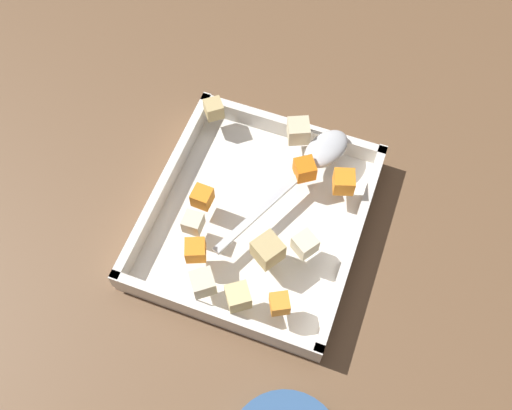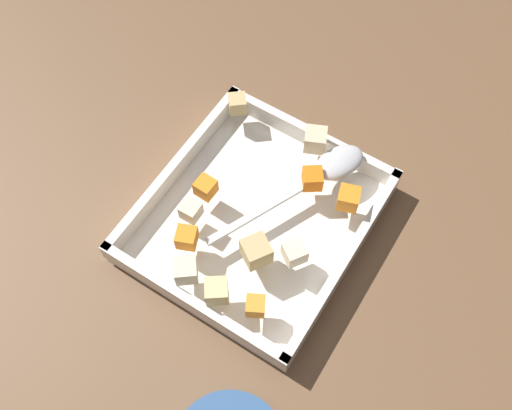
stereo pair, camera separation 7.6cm
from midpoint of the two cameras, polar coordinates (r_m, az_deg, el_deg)
ground_plane at (r=0.81m, az=-1.61°, el=-2.34°), size 4.00×4.00×0.00m
baking_dish at (r=0.80m, az=-2.72°, el=-1.69°), size 0.30×0.27×0.05m
carrot_chunk_corner_nw at (r=0.71m, az=-0.83°, el=-9.73°), size 0.03×0.03×0.02m
carrot_chunk_near_right at (r=0.78m, az=5.68°, el=1.98°), size 0.03×0.03×0.03m
carrot_chunk_corner_sw at (r=0.74m, az=-8.77°, el=-4.58°), size 0.03×0.03×0.02m
carrot_chunk_heap_side at (r=0.78m, az=1.94°, el=3.21°), size 0.04×0.04×0.03m
carrot_chunk_near_left at (r=0.77m, az=-7.99°, el=0.50°), size 0.03×0.03×0.02m
potato_chunk_center at (r=0.73m, az=-1.85°, el=-4.63°), size 0.04×0.04×0.03m
potato_chunk_far_left at (r=0.84m, az=-6.67°, el=8.92°), size 0.03×0.03×0.02m
potato_chunk_mid_left at (r=0.81m, az=1.61°, el=6.84°), size 0.04×0.04×0.03m
potato_chunk_near_spoon at (r=0.73m, az=1.77°, el=-4.06°), size 0.04×0.04×0.03m
potato_chunk_corner_se at (r=0.71m, az=-4.82°, el=-9.05°), size 0.04×0.04×0.03m
parsnip_chunk_corner_ne at (r=0.75m, az=-8.92°, el=-1.97°), size 0.02×0.02×0.02m
parsnip_chunk_mid_right at (r=0.72m, az=-8.16°, el=-7.68°), size 0.04×0.04×0.03m
serving_spoon at (r=0.80m, az=3.39°, el=4.54°), size 0.23×0.13×0.02m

